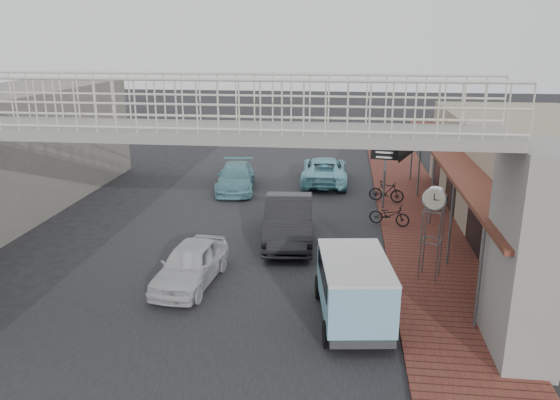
% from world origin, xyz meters
% --- Properties ---
extents(ground, '(120.00, 120.00, 0.00)m').
position_xyz_m(ground, '(0.00, 0.00, 0.00)').
color(ground, black).
rests_on(ground, ground).
extents(road_strip, '(10.00, 60.00, 0.01)m').
position_xyz_m(road_strip, '(0.00, 0.00, 0.01)').
color(road_strip, black).
rests_on(road_strip, ground).
extents(sidewalk, '(3.00, 40.00, 0.10)m').
position_xyz_m(sidewalk, '(6.50, 3.00, 0.05)').
color(sidewalk, brown).
rests_on(sidewalk, ground).
extents(shophouse_row, '(7.20, 18.00, 4.00)m').
position_xyz_m(shophouse_row, '(10.97, 4.00, 2.01)').
color(shophouse_row, gray).
rests_on(shophouse_row, ground).
extents(footbridge, '(16.40, 2.40, 6.34)m').
position_xyz_m(footbridge, '(0.00, -4.00, 3.18)').
color(footbridge, gray).
rests_on(footbridge, ground).
extents(building_far_left, '(5.00, 14.00, 5.00)m').
position_xyz_m(building_far_left, '(-11.00, 6.00, 2.50)').
color(building_far_left, gray).
rests_on(building_far_left, ground).
extents(white_hatchback, '(1.85, 3.83, 1.26)m').
position_xyz_m(white_hatchback, '(-1.00, -1.20, 0.63)').
color(white_hatchback, silver).
rests_on(white_hatchback, ground).
extents(dark_sedan, '(2.07, 4.95, 1.59)m').
position_xyz_m(dark_sedan, '(1.55, 2.75, 0.80)').
color(dark_sedan, black).
rests_on(dark_sedan, ground).
extents(angkot_curb, '(2.36, 4.88, 1.34)m').
position_xyz_m(angkot_curb, '(2.50, 11.16, 0.67)').
color(angkot_curb, '#79C3D1').
rests_on(angkot_curb, ground).
extents(angkot_far, '(2.29, 4.49, 1.25)m').
position_xyz_m(angkot_far, '(-1.72, 9.32, 0.62)').
color(angkot_far, '#69AAB6').
rests_on(angkot_far, ground).
extents(angkot_van, '(2.12, 3.90, 1.83)m').
position_xyz_m(angkot_van, '(3.81, -2.95, 1.16)').
color(angkot_van, black).
rests_on(angkot_van, ground).
extents(motorcycle_near, '(1.67, 0.95, 0.83)m').
position_xyz_m(motorcycle_near, '(5.30, 4.65, 0.51)').
color(motorcycle_near, black).
rests_on(motorcycle_near, sidewalk).
extents(motorcycle_far, '(1.62, 0.83, 0.94)m').
position_xyz_m(motorcycle_far, '(5.39, 7.83, 0.57)').
color(motorcycle_far, black).
rests_on(motorcycle_far, sidewalk).
extents(street_clock, '(0.74, 0.70, 2.86)m').
position_xyz_m(street_clock, '(6.16, -0.10, 2.47)').
color(street_clock, '#59595B').
rests_on(street_clock, sidewalk).
extents(arrow_sign, '(1.88, 1.23, 3.15)m').
position_xyz_m(arrow_sign, '(5.96, 6.76, 2.64)').
color(arrow_sign, '#59595B').
rests_on(arrow_sign, sidewalk).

